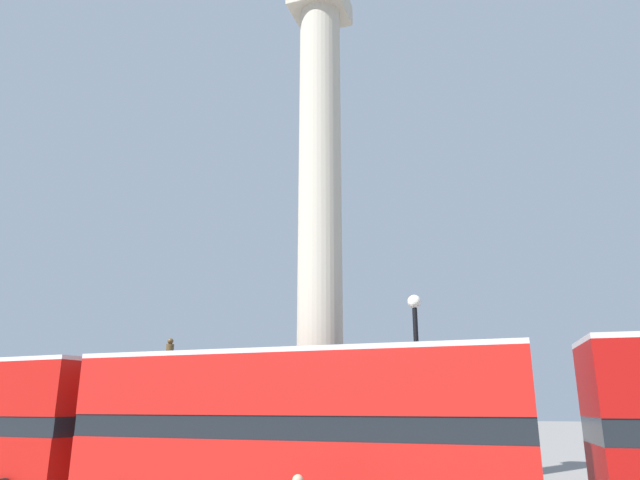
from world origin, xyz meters
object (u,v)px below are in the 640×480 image
(monument_column, at_px, (320,303))
(equestrian_statue, at_px, (164,433))
(street_lamp, at_px, (419,395))
(bus_b, at_px, (294,429))

(monument_column, xyz_separation_m, equestrian_statue, (-9.14, 4.98, -4.53))
(street_lamp, bearing_deg, bus_b, -138.45)
(bus_b, bearing_deg, equestrian_statue, 137.85)
(equestrian_statue, height_order, street_lamp, street_lamp)
(equestrian_statue, relative_size, street_lamp, 0.99)
(bus_b, distance_m, street_lamp, 3.74)
(monument_column, xyz_separation_m, bus_b, (0.80, -4.28, -3.88))
(monument_column, height_order, street_lamp, monument_column)
(bus_b, relative_size, street_lamp, 1.92)
(monument_column, height_order, equestrian_statue, monument_column)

